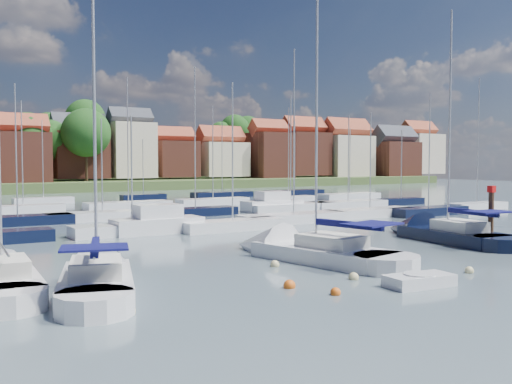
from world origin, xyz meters
TOP-DOWN VIEW (x-y plane):
  - ground at (0.00, 40.00)m, footprint 260.00×260.00m
  - sailboat_left at (-14.98, 3.32)m, footprint 6.02×11.23m
  - sailboat_centre at (-2.70, 4.90)m, footprint 5.90×13.29m
  - sailboat_navy at (10.34, 6.12)m, footprint 4.82×12.88m
  - sailboat_far at (-18.59, 5.52)m, footprint 3.44×10.57m
  - tender at (-2.77, -4.03)m, footprint 3.27×1.80m
  - timber_piling at (11.08, 2.26)m, footprint 0.40×0.40m
  - buoy_a at (-15.30, -1.63)m, footprint 0.51×0.51m
  - buoy_b at (-6.99, -3.31)m, footprint 0.44×0.44m
  - buoy_c at (-7.85, -1.22)m, footprint 0.54×0.54m
  - buoy_d at (1.73, -3.21)m, footprint 0.45×0.45m
  - buoy_e at (2.08, 6.41)m, footprint 0.50×0.50m
  - buoy_g at (-5.52, 3.38)m, footprint 0.48×0.48m
  - buoy_h at (-4.24, -1.35)m, footprint 0.48×0.48m
  - marina_field at (1.91, 35.15)m, footprint 79.62×41.41m
  - far_shore_town at (2.23, 132.67)m, footprint 212.46×90.00m

SIDE VIEW (x-z plane):
  - ground at x=0.00m, z-range 0.00..0.00m
  - buoy_a at x=-15.30m, z-range -0.25..0.25m
  - buoy_b at x=-6.99m, z-range -0.22..0.22m
  - buoy_c at x=-7.85m, z-range -0.27..0.27m
  - buoy_d at x=1.73m, z-range -0.22..0.22m
  - buoy_e at x=2.08m, z-range -0.25..0.25m
  - buoy_g at x=-5.52m, z-range -0.24..0.24m
  - buoy_h at x=-4.24m, z-range -0.24..0.24m
  - tender at x=-2.77m, z-range -0.08..0.60m
  - sailboat_far at x=-18.59m, z-range -6.59..7.26m
  - sailboat_centre at x=-2.70m, z-range -8.36..9.06m
  - sailboat_navy at x=10.34m, z-range -8.33..9.03m
  - sailboat_left at x=-14.98m, z-range -7.05..7.76m
  - marina_field at x=1.91m, z-range -7.53..8.40m
  - timber_piling at x=11.08m, z-range -2.15..4.05m
  - far_shore_town at x=2.23m, z-range -6.53..15.74m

